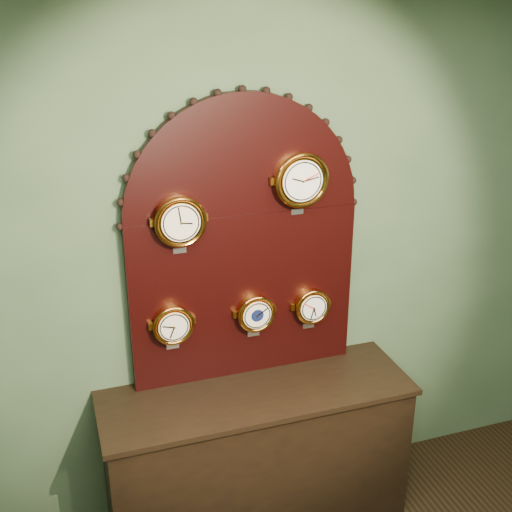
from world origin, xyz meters
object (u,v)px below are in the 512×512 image
object	(u,v)px
barometer	(255,313)
tide_clock	(312,306)
roman_clock	(180,221)
shop_counter	(257,457)
hygrometer	(173,324)
display_board	(243,233)
arabic_clock	(301,180)

from	to	relation	value
barometer	tide_clock	distance (m)	0.32
roman_clock	tide_clock	xyz separation A→B (m)	(0.69, 0.00, -0.56)
shop_counter	roman_clock	world-z (taller)	roman_clock
hygrometer	barometer	world-z (taller)	hygrometer
roman_clock	barometer	bearing A→B (deg)	0.16
display_board	tide_clock	world-z (taller)	display_board
display_board	tide_clock	size ratio (longest dim) A/B	6.11
roman_clock	shop_counter	bearing A→B (deg)	-24.47
barometer	roman_clock	bearing A→B (deg)	-179.84
shop_counter	hygrometer	xyz separation A→B (m)	(-0.40, 0.15, 0.81)
shop_counter	tide_clock	distance (m)	0.88
roman_clock	arabic_clock	size ratio (longest dim) A/B	0.92
shop_counter	barometer	bearing A→B (deg)	74.95
hygrometer	tide_clock	xyz separation A→B (m)	(0.75, 0.00, -0.02)
shop_counter	roman_clock	distance (m)	1.40
arabic_clock	tide_clock	world-z (taller)	arabic_clock
display_board	arabic_clock	distance (m)	0.39
roman_clock	hygrometer	xyz separation A→B (m)	(-0.06, 0.00, -0.54)
roman_clock	hygrometer	size ratio (longest dim) A/B	1.16
shop_counter	tide_clock	size ratio (longest dim) A/B	6.39
shop_counter	display_board	xyz separation A→B (m)	(0.00, 0.22, 1.23)
arabic_clock	barometer	xyz separation A→B (m)	(-0.23, 0.00, -0.70)
shop_counter	barometer	distance (m)	0.82
roman_clock	tide_clock	size ratio (longest dim) A/B	1.21
display_board	barometer	world-z (taller)	display_board
display_board	barometer	size ratio (longest dim) A/B	5.97
arabic_clock	tide_clock	bearing A→B (deg)	1.39
tide_clock	roman_clock	bearing A→B (deg)	-179.89
display_board	arabic_clock	world-z (taller)	display_board
barometer	shop_counter	bearing A→B (deg)	-105.05
barometer	tide_clock	world-z (taller)	barometer
display_board	arabic_clock	bearing A→B (deg)	-13.83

